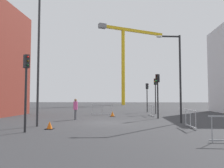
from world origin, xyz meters
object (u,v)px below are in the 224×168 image
object	(u,v)px
traffic_light_near	(26,80)
traffic_cone_orange	(113,114)
construction_crane	(125,51)
traffic_light_far	(147,93)
streetlamp_short	(177,70)
streetlamp_tall	(39,46)
traffic_light_verge	(155,90)
traffic_light_crosswalk	(158,89)
traffic_cone_on_verge	(50,126)
pedestrian_walking	(75,107)

from	to	relation	value
traffic_light_near	traffic_cone_orange	bearing A→B (deg)	69.62
construction_crane	traffic_light_far	bearing A→B (deg)	-84.03
construction_crane	streetlamp_short	bearing A→B (deg)	-84.21
streetlamp_tall	streetlamp_short	bearing A→B (deg)	17.26
traffic_light_verge	traffic_light_far	bearing A→B (deg)	102.85
streetlamp_tall	traffic_light_crosswalk	bearing A→B (deg)	37.74
traffic_light_crosswalk	traffic_cone_on_verge	size ratio (longest dim) A/B	8.45
traffic_cone_on_verge	construction_crane	bearing A→B (deg)	85.36
traffic_light_near	traffic_cone_on_verge	size ratio (longest dim) A/B	8.88
pedestrian_walking	traffic_cone_on_verge	bearing A→B (deg)	-91.58
traffic_light_near	traffic_cone_on_verge	xyz separation A→B (m)	(0.85, 1.27, -2.51)
traffic_cone_on_verge	traffic_light_crosswalk	bearing A→B (deg)	46.07
streetlamp_tall	traffic_light_verge	size ratio (longest dim) A/B	2.18
construction_crane	traffic_light_verge	distance (m)	34.91
traffic_cone_on_verge	traffic_light_verge	bearing A→B (deg)	60.09
streetlamp_tall	streetlamp_short	xyz separation A→B (m)	(9.10, 2.83, -1.25)
construction_crane	traffic_cone_orange	xyz separation A→B (m)	(-0.75, -36.90, -13.64)
streetlamp_tall	traffic_light_crosswalk	xyz separation A→B (m)	(8.14, 6.30, -2.45)
streetlamp_tall	pedestrian_walking	bearing A→B (deg)	75.06
streetlamp_tall	traffic_cone_on_verge	distance (m)	5.06
traffic_cone_orange	traffic_cone_on_verge	world-z (taller)	traffic_cone_orange
construction_crane	traffic_light_far	world-z (taller)	construction_crane
traffic_light_crosswalk	traffic_light_near	distance (m)	11.66
traffic_light_verge	traffic_cone_on_verge	bearing A→B (deg)	-119.91
construction_crane	streetlamp_tall	size ratio (longest dim) A/B	2.35
pedestrian_walking	traffic_cone_orange	world-z (taller)	pedestrian_walking
streetlamp_tall	streetlamp_short	size ratio (longest dim) A/B	1.36
traffic_light_near	traffic_cone_orange	size ratio (longest dim) A/B	7.82
traffic_light_near	pedestrian_walking	xyz separation A→B (m)	(1.01, 7.00, -1.72)
traffic_light_verge	pedestrian_walking	distance (m)	10.56
traffic_light_crosswalk	traffic_light_near	size ratio (longest dim) A/B	0.95
streetlamp_short	traffic_cone_on_verge	size ratio (longest dim) A/B	13.92
construction_crane	traffic_light_crosswalk	distance (m)	40.38
traffic_light_near	pedestrian_walking	size ratio (longest dim) A/B	2.36
traffic_light_verge	traffic_light_far	world-z (taller)	traffic_light_verge
traffic_light_crosswalk	traffic_light_far	world-z (taller)	traffic_light_crosswalk
streetlamp_tall	streetlamp_short	distance (m)	9.61
traffic_light_verge	traffic_cone_orange	size ratio (longest dim) A/B	7.66
traffic_light_crosswalk	traffic_cone_orange	distance (m)	5.00
traffic_light_verge	traffic_cone_on_verge	size ratio (longest dim) A/B	8.70
construction_crane	traffic_cone_orange	distance (m)	39.35
traffic_cone_on_verge	pedestrian_walking	bearing A→B (deg)	88.42
traffic_light_crosswalk	traffic_light_near	world-z (taller)	traffic_light_near
pedestrian_walking	traffic_cone_orange	size ratio (longest dim) A/B	3.31
traffic_light_near	pedestrian_walking	bearing A→B (deg)	81.79
traffic_light_far	traffic_light_near	xyz separation A→B (m)	(-7.70, -17.37, 0.27)
construction_crane	traffic_light_crosswalk	bearing A→B (deg)	-85.10
pedestrian_walking	traffic_light_crosswalk	bearing A→B (deg)	12.98
streetlamp_short	pedestrian_walking	xyz separation A→B (m)	(-7.84, 1.89, -2.80)
traffic_light_near	traffic_cone_orange	world-z (taller)	traffic_light_near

